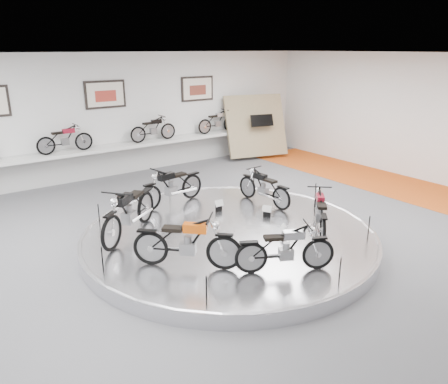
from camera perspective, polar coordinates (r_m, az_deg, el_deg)
floor at (r=9.54m, az=1.75°, el=-7.28°), size 16.00×16.00×0.00m
ceiling at (r=8.60m, az=2.02°, el=17.50°), size 16.00×16.00×0.00m
wall_back at (r=14.92m, az=-15.07°, el=9.54°), size 16.00×0.00×16.00m
wall_right at (r=15.07m, az=26.96°, el=8.28°), size 0.00×14.00×14.00m
orange_carpet_strip at (r=14.46m, az=23.61°, el=0.21°), size 2.40×12.60×0.01m
dado_band at (r=15.17m, az=-14.59°, el=4.12°), size 15.68×0.04×1.10m
display_platform at (r=9.69m, az=0.67°, el=-5.86°), size 6.40×6.40×0.30m
platform_rim at (r=9.65m, az=0.68°, el=-5.21°), size 6.40×6.40×0.10m
shelf at (r=14.82m, az=-14.32°, el=5.60°), size 11.00×0.55×0.10m
poster_center at (r=14.80m, az=-15.24°, el=12.20°), size 1.35×0.06×0.88m
poster_right at (r=16.38m, az=-3.49°, el=13.32°), size 1.35×0.06×0.88m
display_panel at (r=17.11m, az=4.19°, el=8.63°), size 2.56×1.52×2.30m
shelf_bike_b at (r=14.27m, az=-20.05°, el=6.29°), size 1.22×0.43×0.73m
shelf_bike_c at (r=15.34m, az=-9.22°, el=7.94°), size 1.22×0.43×0.73m
shelf_bike_d at (r=16.71m, az=-0.87°, el=9.01°), size 1.22×0.43×0.73m
bike_a at (r=11.15m, az=5.24°, el=0.65°), size 0.65×1.56×0.90m
bike_b at (r=11.11m, az=-6.87°, el=0.81°), size 1.78×0.88×1.00m
bike_c at (r=9.40m, az=-12.28°, el=-2.42°), size 1.91×1.69×1.12m
bike_d at (r=7.92m, az=-4.88°, el=-6.52°), size 1.65×1.63×1.01m
bike_e at (r=7.85m, az=8.01°, el=-7.29°), size 1.61×1.21×0.90m
bike_f at (r=9.63m, az=12.44°, el=-2.56°), size 1.46×1.54×0.92m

